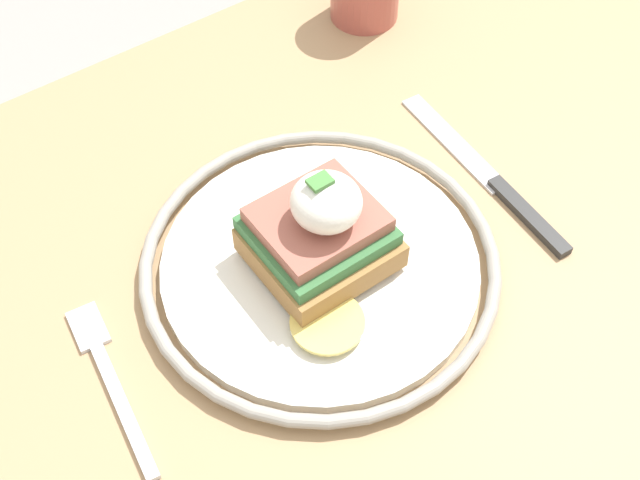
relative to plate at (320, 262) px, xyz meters
The scene contains 5 objects.
dining_table 0.14m from the plate, 66.47° to the right, with size 1.08×0.67×0.77m.
plate is the anchor object (origin of this frame).
sandwich 0.04m from the plate, 73.18° to the right, with size 0.10×0.12×0.08m.
fork 0.17m from the plate, behind, with size 0.03×0.15×0.00m.
knife 0.17m from the plate, ahead, with size 0.03×0.20×0.01m.
Camera 1 is at (-0.22, -0.26, 1.26)m, focal length 45.00 mm.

